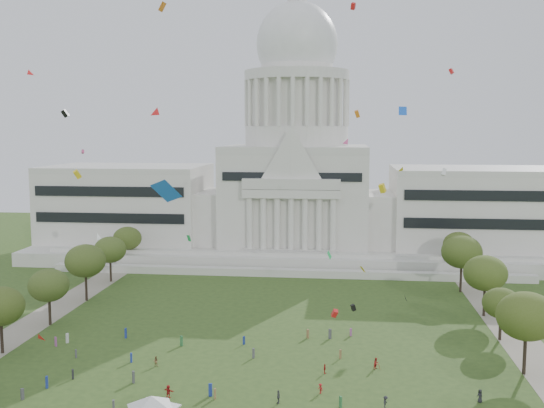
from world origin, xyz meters
TOP-DOWN VIEW (x-y plane):
  - ground at (0.00, 0.00)m, footprint 400.00×400.00m
  - capitol at (0.00, 113.59)m, footprint 160.00×64.50m
  - path_left at (-48.00, 30.00)m, footprint 8.00×160.00m
  - path_right at (48.00, 30.00)m, footprint 8.00×160.00m
  - row_tree_l_2 at (-45.04, 17.30)m, footprint 8.42×8.42m
  - row_tree_r_2 at (44.17, 17.44)m, footprint 9.55×9.55m
  - row_tree_l_3 at (-44.09, 33.92)m, footprint 8.12×8.12m
  - row_tree_r_3 at (44.40, 34.48)m, footprint 7.01×7.01m
  - row_tree_l_4 at (-44.08, 52.42)m, footprint 9.29×9.29m
  - row_tree_r_4 at (44.76, 50.04)m, footprint 9.19×9.19m
  - row_tree_l_5 at (-45.22, 71.01)m, footprint 8.33×8.33m
  - row_tree_r_5 at (43.49, 70.19)m, footprint 9.82×9.82m
  - row_tree_l_6 at (-46.87, 89.14)m, footprint 8.19×8.19m
  - row_tree_r_6 at (45.96, 88.13)m, footprint 8.42×8.42m
  - event_tent at (-10.26, -7.31)m, footprint 10.18×10.18m
  - person_0 at (34.82, 5.65)m, footprint 1.03×1.13m
  - person_2 at (20.48, 17.03)m, footprint 1.08×1.07m
  - person_3 at (11.65, 6.17)m, footprint 1.05×1.10m
  - person_4 at (5.74, 2.03)m, footprint 0.80×1.24m
  - person_5 at (-10.65, 2.23)m, footprint 1.90×1.34m
  - person_8 at (-16.17, 14.21)m, footprint 0.90×0.63m
  - person_9 at (21.02, 1.83)m, footprint 0.99×1.38m
  - person_10 at (12.07, 14.07)m, footprint 0.69×1.02m
  - distant_crowd at (-12.95, 14.23)m, footprint 54.21×38.62m
  - kite_swarm at (2.71, 12.89)m, footprint 88.50×107.89m

SIDE VIEW (x-z plane):
  - ground at x=0.00m, z-range 0.00..0.00m
  - path_left at x=-48.00m, z-range 0.00..0.04m
  - path_right at x=48.00m, z-range 0.00..0.04m
  - person_3 at x=11.65m, z-range 0.00..1.56m
  - person_10 at x=12.07m, z-range 0.00..1.60m
  - person_8 at x=-16.17m, z-range 0.00..1.72m
  - distant_crowd at x=-12.95m, z-range -0.10..1.85m
  - person_5 at x=-10.65m, z-range 0.00..1.91m
  - person_9 at x=21.02m, z-range 0.00..1.93m
  - person_2 at x=20.48m, z-range 0.00..1.94m
  - person_0 at x=34.82m, z-range 0.00..1.94m
  - person_4 at x=5.74m, z-range 0.00..1.98m
  - event_tent at x=-10.26m, z-range 1.24..5.73m
  - row_tree_r_3 at x=44.40m, z-range 2.09..12.07m
  - row_tree_l_3 at x=-44.09m, z-range 2.43..13.98m
  - row_tree_l_6 at x=-46.87m, z-range 2.45..14.09m
  - row_tree_l_5 at x=-45.22m, z-range 2.49..14.34m
  - row_tree_r_6 at x=45.96m, z-range 2.52..14.49m
  - row_tree_l_2 at x=-45.04m, z-range 2.52..14.49m
  - row_tree_r_4 at x=44.76m, z-range 2.76..15.82m
  - row_tree_l_4 at x=-44.08m, z-range 2.79..16.00m
  - row_tree_r_2 at x=44.17m, z-range 2.87..16.45m
  - row_tree_r_5 at x=43.49m, z-range 2.95..16.91m
  - capitol at x=0.00m, z-range -23.35..67.95m
  - kite_swarm at x=2.71m, z-range 0.79..65.51m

